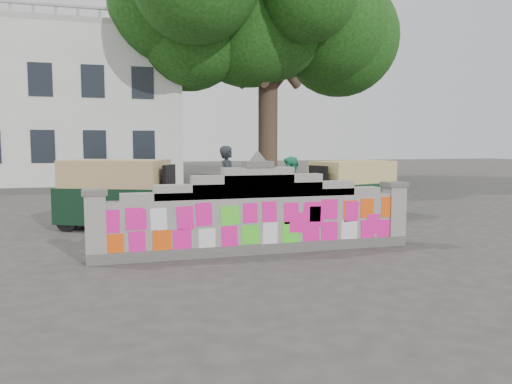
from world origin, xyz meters
TOP-DOWN VIEW (x-y plane):
  - ground at (0.00, 0.00)m, footprint 100.00×100.00m
  - parapet_wall at (-0.00, -0.01)m, footprint 6.48×0.44m
  - building at (-7.00, 21.98)m, footprint 16.00×10.00m
  - shade_tree at (6.00, 18.00)m, footprint 12.00×10.00m
  - cyclist_bike at (0.16, 3.21)m, footprint 2.15×1.05m
  - cyclist_rider at (0.16, 3.21)m, footprint 0.54×0.73m
  - pedestrian at (1.88, 3.14)m, footprint 0.96×1.06m
  - rickshaw_left at (-2.54, 3.71)m, footprint 3.21×2.43m
  - rickshaw_right at (4.03, 3.95)m, footprint 3.03×2.03m

SIDE VIEW (x-z plane):
  - ground at x=0.00m, z-range 0.00..0.00m
  - cyclist_bike at x=0.16m, z-range 0.00..1.08m
  - parapet_wall at x=0.00m, z-range -0.26..1.75m
  - rickshaw_right at x=4.03m, z-range 0.03..1.66m
  - pedestrian at x=1.88m, z-range 0.00..1.79m
  - rickshaw_left at x=-2.54m, z-range 0.03..1.76m
  - cyclist_rider at x=0.16m, z-range 0.00..1.83m
  - building at x=-7.00m, z-range -0.44..8.46m
  - shade_tree at x=6.00m, z-range 2.94..14.94m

